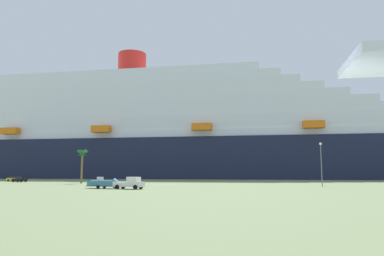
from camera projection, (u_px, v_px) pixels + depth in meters
ground_plane at (185, 181)px, 115.84m from camera, size 600.00×600.00×0.00m
cruise_ship at (203, 136)px, 163.43m from camera, size 293.49×48.39×67.70m
pickup_truck at (130, 183)px, 65.51m from camera, size 5.91×3.25×2.20m
small_boat_on_trailer at (106, 183)px, 67.36m from camera, size 7.86×3.39×2.15m
palm_tree at (82, 156)px, 97.14m from camera, size 3.12×3.13×9.21m
street_lamp at (321, 158)px, 76.75m from camera, size 0.56×0.56×9.37m
parked_car_yellow_taxi at (14, 179)px, 114.80m from camera, size 4.71×2.31×1.58m
parked_car_black_coupe at (20, 179)px, 107.93m from camera, size 4.42×2.49×1.58m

